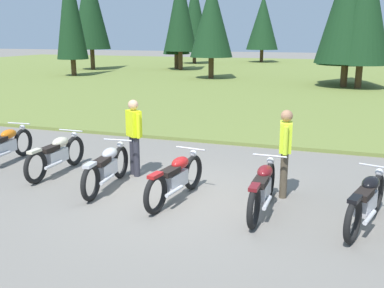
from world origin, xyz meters
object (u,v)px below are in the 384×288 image
Objects in this scene: motorcycle_orange at (5,145)px; rider_near_row_end at (134,133)px; motorcycle_silver at (107,167)px; motorcycle_cream at (57,154)px; motorcycle_red at (176,178)px; rider_in_hivis_vest at (285,148)px; motorcycle_black at (367,201)px; motorcycle_maroon at (263,188)px.

rider_near_row_end is (3.34, 0.17, 0.51)m from motorcycle_orange.
motorcycle_silver is at bearing -13.73° from motorcycle_orange.
motorcycle_cream is (1.66, -0.29, 0.00)m from motorcycle_orange.
rider_in_hivis_vest is at bearing 25.16° from motorcycle_red.
motorcycle_black is at bearing -7.38° from motorcycle_orange.
motorcycle_silver is 1.00× the size of motorcycle_red.
motorcycle_black is 1.80m from rider_in_hivis_vest.
rider_in_hivis_vest reaches higher than motorcycle_red.
motorcycle_silver is at bearing -17.70° from motorcycle_cream.
motorcycle_black is at bearing -14.45° from rider_near_row_end.
motorcycle_orange is 8.10m from motorcycle_black.
motorcycle_black is (4.84, -0.26, 0.00)m from motorcycle_silver.
motorcycle_black is 1.22× the size of rider_near_row_end.
motorcycle_black is (1.68, -0.06, 0.00)m from motorcycle_maroon.
rider_in_hivis_vest reaches higher than motorcycle_orange.
rider_in_hivis_vest is (1.86, 0.87, 0.51)m from motorcycle_red.
motorcycle_cream is 1.00× the size of motorcycle_silver.
motorcycle_silver is at bearing -98.83° from rider_near_row_end.
motorcycle_cream is 1.26× the size of rider_in_hivis_vest.
rider_near_row_end reaches higher than motorcycle_cream.
motorcycle_red is (1.54, -0.17, 0.00)m from motorcycle_silver.
motorcycle_silver and motorcycle_black have the same top height.
motorcycle_silver is 1.00× the size of motorcycle_maroon.
motorcycle_cream is at bearing -9.93° from motorcycle_orange.
motorcycle_red is 2.11m from rider_in_hivis_vest.
rider_in_hivis_vest is (3.40, 0.70, 0.51)m from motorcycle_silver.
motorcycle_red is 1.62m from motorcycle_maroon.
motorcycle_maroon is at bearing 177.93° from motorcycle_black.
rider_in_hivis_vest is at bearing 75.20° from motorcycle_maroon.
motorcycle_black is at bearing -3.06° from motorcycle_silver.
rider_in_hivis_vest is (3.25, -0.24, 0.00)m from rider_near_row_end.
rider_near_row_end reaches higher than motorcycle_orange.
motorcycle_orange is at bearing -177.12° from rider_near_row_end.
motorcycle_black is (6.37, -0.75, 0.00)m from motorcycle_cream.
motorcycle_black is at bearing -6.71° from motorcycle_cream.
motorcycle_cream and motorcycle_red have the same top height.
motorcycle_red is at bearing -12.05° from motorcycle_cream.
motorcycle_orange is at bearing 166.27° from motorcycle_silver.
rider_in_hivis_vest is (6.59, -0.08, 0.51)m from motorcycle_orange.
motorcycle_orange and motorcycle_black have the same top height.
motorcycle_silver is 4.84m from motorcycle_black.
motorcycle_maroon is 1.03× the size of motorcycle_black.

